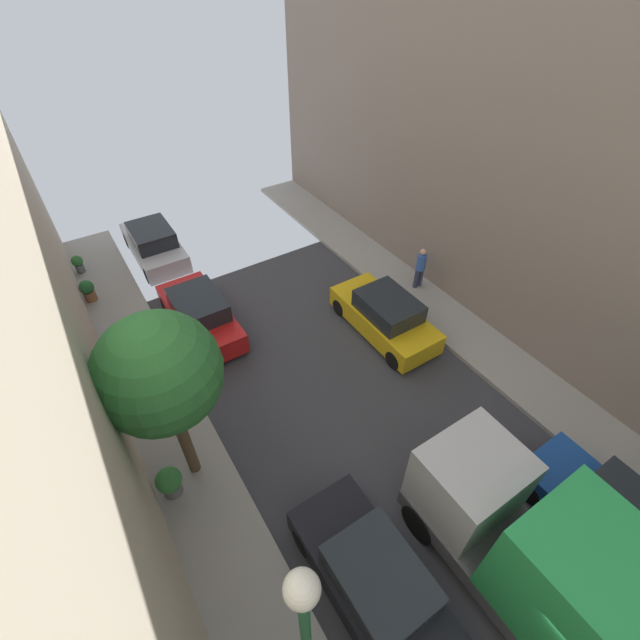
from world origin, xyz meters
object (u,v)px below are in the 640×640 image
at_px(pedestrian, 420,267).
at_px(street_tree_2, 159,374).
at_px(parked_car_left_5, 154,244).
at_px(lamp_post, 305,627).
at_px(parked_car_left_3, 374,581).
at_px(potted_plant_2, 169,482).
at_px(potted_plant_1, 88,290).
at_px(parked_car_left_4, 200,314).
at_px(delivery_truck, 576,594).
at_px(parked_car_right_3, 385,316).
at_px(potted_plant_0, 78,263).
at_px(parked_car_right_2, 617,523).

relative_size(pedestrian, street_tree_2, 0.33).
bearing_deg(parked_car_left_5, pedestrian, -43.69).
bearing_deg(lamp_post, parked_car_left_3, 14.74).
bearing_deg(potted_plant_2, potted_plant_1, 90.86).
bearing_deg(parked_car_left_4, delivery_truck, -77.55).
distance_m(street_tree_2, lamp_post, 5.31).
distance_m(parked_car_right_3, lamp_post, 10.45).
distance_m(potted_plant_1, potted_plant_2, 9.12).
distance_m(street_tree_2, potted_plant_1, 9.44).
bearing_deg(delivery_truck, pedestrian, 61.49).
height_order(parked_car_left_5, potted_plant_2, parked_car_left_5).
height_order(parked_car_left_5, lamp_post, lamp_post).
bearing_deg(parked_car_left_5, potted_plant_0, 169.93).
xyz_separation_m(parked_car_left_5, potted_plant_2, (-2.89, -10.73, -0.07)).
bearing_deg(street_tree_2, delivery_truck, -55.59).
xyz_separation_m(delivery_truck, street_tree_2, (-4.89, 7.14, 2.18)).
distance_m(potted_plant_1, lamp_post, 14.47).
height_order(parked_car_right_3, street_tree_2, street_tree_2).
bearing_deg(parked_car_left_5, parked_car_left_4, -90.00).
relative_size(parked_car_left_3, potted_plant_0, 5.61).
bearing_deg(potted_plant_1, parked_car_left_4, -50.80).
distance_m(parked_car_right_3, potted_plant_1, 11.12).
bearing_deg(parked_car_left_3, street_tree_2, 114.59).
xyz_separation_m(parked_car_right_2, parked_car_right_3, (0.00, 8.38, 0.00)).
distance_m(street_tree_2, potted_plant_0, 11.48).
bearing_deg(parked_car_right_2, potted_plant_1, 118.32).
height_order(parked_car_left_3, delivery_truck, delivery_truck).
height_order(parked_car_left_4, parked_car_right_3, same).
relative_size(pedestrian, potted_plant_1, 1.98).
height_order(parked_car_left_4, pedestrian, pedestrian).
bearing_deg(potted_plant_2, parked_car_right_3, 12.69).
bearing_deg(potted_plant_0, potted_plant_2, -89.42).
bearing_deg(potted_plant_0, parked_car_left_5, -10.07).
bearing_deg(delivery_truck, parked_car_right_3, 72.72).
bearing_deg(parked_car_left_3, potted_plant_0, 100.80).
bearing_deg(potted_plant_0, potted_plant_1, -90.63).
xyz_separation_m(parked_car_right_2, potted_plant_2, (-8.29, 6.51, -0.07)).
height_order(delivery_truck, potted_plant_0, delivery_truck).
relative_size(parked_car_right_3, potted_plant_1, 4.83).
height_order(parked_car_right_3, potted_plant_0, parked_car_right_3).
xyz_separation_m(parked_car_left_5, parked_car_right_2, (5.40, -17.24, 0.00)).
bearing_deg(pedestrian, potted_plant_2, -164.47).
distance_m(parked_car_right_3, street_tree_2, 8.40).
bearing_deg(parked_car_right_3, parked_car_right_2, -90.00).
bearing_deg(parked_car_right_3, potted_plant_0, 131.78).
xyz_separation_m(parked_car_left_4, pedestrian, (8.05, -2.38, 0.35)).
distance_m(parked_car_left_4, street_tree_2, 6.42).
xyz_separation_m(parked_car_right_3, lamp_post, (-7.30, -6.83, 3.03)).
xyz_separation_m(parked_car_right_3, delivery_truck, (-2.70, -8.68, 1.07)).
relative_size(parked_car_right_3, lamp_post, 0.77).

